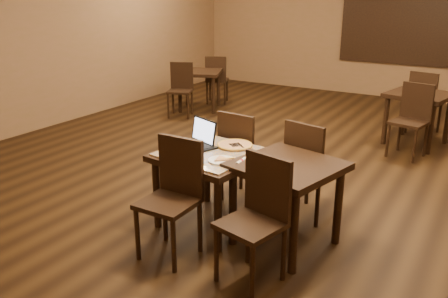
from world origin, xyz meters
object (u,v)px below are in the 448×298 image
Objects in this scene: other_table_c at (287,177)px; other_table_c_chair_near at (258,212)px; other_table_b_chair_near at (181,86)px; tiled_table at (212,162)px; other_table_a at (419,102)px; chair_main_far at (241,152)px; other_table_a_chair_near at (412,116)px; other_table_a_chair_far at (424,99)px; other_table_b at (199,77)px; chair_main_near at (174,191)px; other_table_b_chair_far at (217,77)px; pizza_pan at (235,146)px; laptop at (200,139)px; other_table_c_chair_far at (309,165)px.

other_table_c_chair_near is at bearing -74.63° from other_table_c.
other_table_c_chair_near is (3.57, -3.92, 0.03)m from other_table_b_chair_near.
tiled_table is 3.96m from other_table_a.
chair_main_far reaches higher than other_table_a_chair_near.
other_table_a_chair_far reaches higher than tiled_table.
other_table_a is 0.98× the size of other_table_a_chair_far.
other_table_a_chair_near is 3.19m from other_table_c.
other_table_b_chair_near is (-0.03, -0.57, -0.08)m from other_table_b.
chair_main_near reaches higher than other_table_b.
other_table_a_chair_near is at bearing 138.96° from other_table_b_chair_far.
chair_main_far is 1.00m from other_table_c.
pizza_pan is (0.13, -0.37, 0.19)m from chair_main_far.
other_table_c_chair_near is (-0.44, -4.93, 0.01)m from other_table_a_chair_far.
other_table_b_chair_far is at bearing 118.04° from chair_main_near.
other_table_a is 0.60m from other_table_a_chair_near.
laptop is at bearing 158.69° from tiled_table.
chair_main_far is (-0.01, 0.61, -0.09)m from tiled_table.
tiled_table is at bearing 90.07° from chair_main_near.
other_table_b_chair_far is 5.66m from other_table_c.
pizza_pan is at bearing 43.28° from other_table_c_chair_far.
other_table_b_chair_near is 5.30m from other_table_c_chair_near.
other_table_c_chair_near reaches higher than other_table_a.
other_table_a_chair_near reaches higher than other_table_a.
chair_main_near is 1.02× the size of other_table_c_chair_near.
other_table_c_chair_near is (1.00, -0.70, -0.25)m from laptop.
other_table_c is at bearing 105.16° from other_table_b_chair_far.
laptop is 0.43× the size of other_table_c.
other_table_a_chair_near is 2.60m from other_table_c_chair_far.
other_table_a_chair_far reaches higher than other_table_c.
other_table_a is (1.26, 4.36, 0.06)m from chair_main_near.
laptop is 0.35m from pizza_pan.
other_table_b_chair_far is 6.15m from other_table_c_chair_near.
chair_main_near reaches higher than pizza_pan.
other_table_c_chair_far reaches higher than pizza_pan.
other_table_c_chair_far is at bearing -174.57° from chair_main_far.
tiled_table is 0.61m from chair_main_near.
other_table_a_chair_near is 0.97× the size of other_table_b.
other_table_a_chair_far reaches higher than other_table_b.
other_table_a_chair_near is at bearing 104.15° from other_table_a_chair_far.
other_table_b is (-2.73, 4.51, 0.03)m from chair_main_near.
other_table_a_chair_far is 4.00m from other_table_b.
other_table_c is (0.79, -0.60, 0.08)m from chair_main_far.
other_table_c_chair_far is (0.77, -0.00, 0.00)m from chair_main_far.
other_table_c_chair_far reaches higher than other_table_c.
laptop is (-0.20, 0.72, 0.24)m from chair_main_near.
laptop is 0.44× the size of other_table_a.
other_table_b is (-2.53, 3.80, -0.21)m from laptop.
chair_main_far reaches higher than other_table_b.
chair_main_near is 0.80m from other_table_c_chair_near.
other_table_c_chair_far is at bearing 29.90° from pizza_pan.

